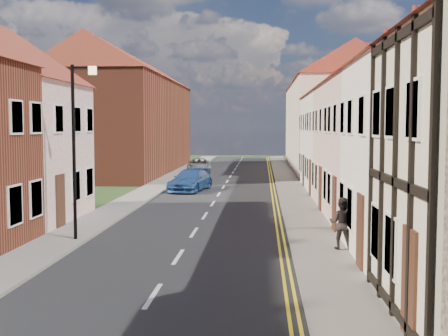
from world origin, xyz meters
TOP-DOWN VIEW (x-y plane):
  - road at (0.00, 30.00)m, footprint 7.00×90.00m
  - pavement_left at (-4.40, 30.00)m, footprint 1.80×90.00m
  - pavement_right at (4.40, 30.00)m, footprint 1.80×90.00m
  - cottage_r_cream_mid at (9.30, 23.50)m, footprint 8.30×5.20m
  - cottage_r_pink at (9.30, 28.90)m, footprint 8.30×6.00m
  - cottage_r_white_far at (9.30, 34.30)m, footprint 8.30×5.20m
  - cottage_r_cream_far at (9.30, 39.70)m, footprint 8.30×6.00m
  - block_right_far at (9.30, 55.00)m, footprint 8.30×24.20m
  - block_left_far at (-9.30, 50.00)m, footprint 8.30×24.20m
  - lamppost at (-3.81, 20.00)m, footprint 0.88×0.15m
  - car_far at (-1.91, 35.79)m, footprint 2.71×4.88m
  - car_distant at (-2.99, 50.12)m, footprint 2.45×4.60m
  - pedestrian_right at (5.10, 19.01)m, footprint 0.96×0.84m

SIDE VIEW (x-z plane):
  - road at x=0.00m, z-range 0.00..0.02m
  - pavement_left at x=-4.40m, z-range 0.00..0.12m
  - pavement_right at x=4.40m, z-range 0.00..0.12m
  - car_distant at x=-2.99m, z-range 0.00..1.23m
  - car_far at x=-1.91m, z-range 0.00..1.34m
  - pedestrian_right at x=5.10m, z-range 0.12..1.78m
  - lamppost at x=-3.81m, z-range 0.54..6.54m
  - cottage_r_pink at x=9.30m, z-range -0.03..8.97m
  - cottage_r_cream_far at x=9.30m, z-range -0.03..8.97m
  - cottage_r_cream_mid at x=9.30m, z-range -0.02..8.98m
  - cottage_r_white_far at x=9.30m, z-range -0.02..8.98m
  - block_right_far at x=9.30m, z-range 0.04..10.54m
  - block_left_far at x=-9.30m, z-range 0.04..10.54m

